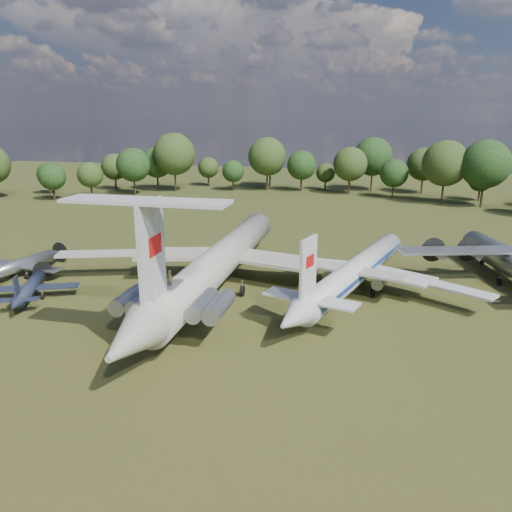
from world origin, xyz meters
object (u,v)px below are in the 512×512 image
(tu104_jet, at_px, (356,275))
(small_prop_northwest, at_px, (19,268))
(il62_airliner, at_px, (221,266))
(person_on_il62, at_px, (170,278))
(small_prop_west, at_px, (30,291))

(tu104_jet, height_order, small_prop_northwest, tu104_jet)
(il62_airliner, bearing_deg, person_on_il62, -90.00)
(il62_airliner, distance_m, small_prop_northwest, 28.12)
(il62_airliner, xyz_separation_m, person_on_il62, (0.39, -16.08, 3.67))
(person_on_il62, bearing_deg, il62_airliner, -76.04)
(small_prop_west, relative_size, person_on_il62, 9.38)
(small_prop_west, distance_m, small_prop_northwest, 9.95)
(person_on_il62, bearing_deg, small_prop_northwest, -12.85)
(tu104_jet, relative_size, person_on_il62, 26.82)
(il62_airliner, distance_m, small_prop_west, 23.00)
(person_on_il62, bearing_deg, small_prop_west, -4.50)
(il62_airliner, xyz_separation_m, small_prop_northwest, (-27.95, -2.60, -1.62))
(tu104_jet, height_order, small_prop_west, tu104_jet)
(il62_airliner, relative_size, small_prop_west, 3.91)
(small_prop_west, bearing_deg, small_prop_northwest, 111.54)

